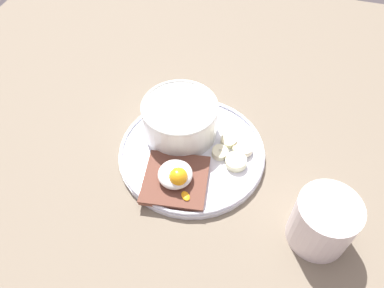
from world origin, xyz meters
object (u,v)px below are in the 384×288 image
(banana_slice_right, at_px, (243,149))
(banana_slice_back, at_px, (229,141))
(oatmeal_bowl, at_px, (180,119))
(coffee_mug, at_px, (323,222))
(banana_slice_front, at_px, (236,162))
(toast_slice, at_px, (176,180))
(poached_egg, at_px, (176,175))
(banana_slice_left, at_px, (220,153))

(banana_slice_right, bearing_deg, banana_slice_back, -113.69)
(oatmeal_bowl, bearing_deg, coffee_mug, 62.31)
(banana_slice_front, relative_size, coffee_mug, 0.47)
(toast_slice, distance_m, banana_slice_right, 0.13)
(poached_egg, relative_size, banana_slice_back, 1.99)
(banana_slice_back, bearing_deg, toast_slice, -32.00)
(poached_egg, xyz_separation_m, banana_slice_front, (-0.06, 0.08, -0.02))
(toast_slice, distance_m, banana_slice_left, 0.09)
(banana_slice_front, height_order, banana_slice_back, banana_slice_front)
(poached_egg, relative_size, banana_slice_front, 1.60)
(oatmeal_bowl, height_order, banana_slice_left, oatmeal_bowl)
(toast_slice, relative_size, banana_slice_back, 3.43)
(banana_slice_back, relative_size, banana_slice_right, 0.70)
(oatmeal_bowl, relative_size, toast_slice, 1.15)
(banana_slice_left, bearing_deg, toast_slice, -37.20)
(toast_slice, bearing_deg, poached_egg, 42.22)
(toast_slice, relative_size, coffee_mug, 1.29)
(banana_slice_front, distance_m, banana_slice_back, 0.05)
(banana_slice_right, distance_m, coffee_mug, 0.18)
(oatmeal_bowl, distance_m, banana_slice_right, 0.12)
(oatmeal_bowl, height_order, banana_slice_back, oatmeal_bowl)
(poached_egg, bearing_deg, banana_slice_front, 127.19)
(coffee_mug, bearing_deg, toast_slice, -96.51)
(banana_slice_left, height_order, coffee_mug, coffee_mug)
(poached_egg, distance_m, coffee_mug, 0.23)
(toast_slice, xyz_separation_m, poached_egg, (0.00, 0.00, 0.02))
(oatmeal_bowl, xyz_separation_m, poached_egg, (0.11, 0.03, -0.01))
(poached_egg, bearing_deg, coffee_mug, 84.01)
(coffee_mug, bearing_deg, oatmeal_bowl, -117.69)
(poached_egg, xyz_separation_m, coffee_mug, (0.02, 0.23, 0.01))
(banana_slice_back, distance_m, coffee_mug, 0.21)
(banana_slice_front, xyz_separation_m, banana_slice_left, (-0.01, -0.03, -0.00))
(banana_slice_right, bearing_deg, banana_slice_front, -9.85)
(oatmeal_bowl, xyz_separation_m, toast_slice, (0.11, 0.02, -0.03))
(oatmeal_bowl, height_order, toast_slice, oatmeal_bowl)
(oatmeal_bowl, relative_size, coffee_mug, 1.48)
(banana_slice_right, bearing_deg, oatmeal_bowl, -97.23)
(poached_egg, relative_size, banana_slice_right, 1.40)
(banana_slice_front, distance_m, banana_slice_right, 0.03)
(banana_slice_back, bearing_deg, oatmeal_bowl, -91.87)
(toast_slice, distance_m, banana_slice_back, 0.12)
(oatmeal_bowl, xyz_separation_m, banana_slice_right, (0.01, 0.12, -0.03))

